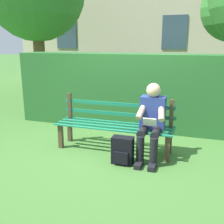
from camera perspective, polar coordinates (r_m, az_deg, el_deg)
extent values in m
plane|color=#3D6B2D|center=(4.56, 0.39, -8.15)|extent=(60.00, 60.00, 0.00)
cube|color=#4C3828|center=(4.16, 11.73, -7.66)|extent=(0.07, 0.07, 0.42)
cube|color=#4C3828|center=(4.68, -10.91, -5.05)|extent=(0.07, 0.07, 0.42)
cube|color=#4C3828|center=(4.47, 12.25, -6.05)|extent=(0.07, 0.07, 0.42)
cube|color=#4C3828|center=(4.96, -9.02, -3.80)|extent=(0.07, 0.07, 0.42)
cube|color=#197251|center=(4.61, 1.24, -2.16)|extent=(1.97, 0.06, 0.02)
cube|color=#197251|center=(4.48, 0.69, -2.68)|extent=(1.97, 0.06, 0.02)
cube|color=#197251|center=(4.34, 0.11, -3.23)|extent=(1.97, 0.06, 0.02)
cube|color=#197251|center=(4.21, -0.51, -3.82)|extent=(1.97, 0.06, 0.02)
cube|color=#4C3828|center=(4.38, 12.62, -0.27)|extent=(0.06, 0.06, 0.45)
cube|color=#4C3828|center=(4.87, -9.02, 1.44)|extent=(0.06, 0.06, 0.45)
cube|color=#197251|center=(4.56, 1.21, -0.39)|extent=(1.97, 0.02, 0.06)
cube|color=#197251|center=(4.52, 1.22, 1.69)|extent=(1.97, 0.02, 0.06)
cube|color=navy|center=(4.21, 8.74, -0.15)|extent=(0.38, 0.22, 0.52)
sphere|color=#D8AD8C|center=(4.12, 8.89, 4.61)|extent=(0.22, 0.22, 0.22)
cylinder|color=black|center=(4.07, 9.51, -4.26)|extent=(0.13, 0.42, 0.13)
cylinder|color=black|center=(4.10, 6.74, -4.00)|extent=(0.13, 0.42, 0.13)
cylinder|color=black|center=(3.96, 8.89, -8.51)|extent=(0.12, 0.12, 0.44)
cylinder|color=black|center=(3.99, 6.03, -8.22)|extent=(0.12, 0.12, 0.44)
cube|color=black|center=(3.97, 8.59, -11.43)|extent=(0.10, 0.24, 0.07)
cube|color=black|center=(4.00, 5.71, -11.11)|extent=(0.10, 0.24, 0.07)
cylinder|color=#D8AD8C|center=(4.04, 10.54, 0.03)|extent=(0.14, 0.32, 0.26)
cylinder|color=#D8AD8C|center=(4.09, 6.38, 0.36)|extent=(0.14, 0.32, 0.26)
cube|color=white|center=(3.99, 8.07, -2.15)|extent=(0.20, 0.07, 0.13)
cube|color=#265B28|center=(5.58, 9.21, 4.22)|extent=(5.93, 0.73, 1.55)
sphere|color=#265B28|center=(5.99, -4.82, 9.55)|extent=(0.58, 0.58, 0.58)
cube|color=#334756|center=(10.41, 13.22, 16.30)|extent=(0.90, 0.04, 1.20)
cube|color=#334756|center=(11.67, -9.71, 16.27)|extent=(0.90, 0.04, 1.20)
cube|color=black|center=(4.02, 2.28, -8.17)|extent=(0.32, 0.17, 0.42)
cube|color=black|center=(3.96, 1.84, -9.86)|extent=(0.22, 0.04, 0.18)
cylinder|color=black|center=(4.08, 3.97, -7.52)|extent=(0.04, 0.04, 0.25)
cylinder|color=black|center=(4.13, 1.39, -7.23)|extent=(0.04, 0.04, 0.25)
cylinder|color=brown|center=(9.15, -15.18, 10.86)|extent=(0.36, 0.36, 2.47)
sphere|color=#387A33|center=(10.02, -18.32, 21.10)|extent=(1.83, 1.83, 1.83)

